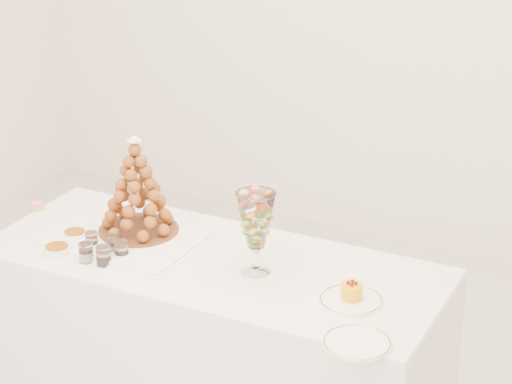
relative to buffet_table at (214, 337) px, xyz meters
The scene contains 15 objects.
buffet_table is the anchor object (origin of this frame).
lace_tray 0.52m from the buffet_table, behind, with size 0.57×0.43×0.02m, color white.
macaron_vase 0.57m from the buffet_table, ahead, with size 0.14×0.14×0.31m.
cake_plate 0.68m from the buffet_table, ahead, with size 0.22×0.22×0.01m, color white.
spare_plate 0.84m from the buffet_table, 23.09° to the right, with size 0.23×0.23×0.01m, color white.
pink_tart 0.95m from the buffet_table, behind, with size 0.06×0.06×0.04m.
verrine_a 0.60m from the buffet_table, 165.13° to the right, with size 0.05×0.05×0.06m, color white.
verrine_b 0.53m from the buffet_table, 160.67° to the right, with size 0.05×0.05×0.07m, color white.
verrine_c 0.50m from the buffet_table, 155.05° to the right, with size 0.05×0.05×0.07m, color white.
verrine_d 0.60m from the buffet_table, 151.08° to the right, with size 0.05×0.05×0.07m, color white.
verrine_e 0.55m from the buffet_table, 147.11° to the right, with size 0.06×0.06×0.07m, color white.
ramekin_back 0.67m from the buffet_table, behind, with size 0.09×0.09×0.03m, color white.
ramekin_front 0.69m from the buffet_table, 157.42° to the right, with size 0.10×0.10×0.03m, color white.
croquembouche 0.66m from the buffet_table, behind, with size 0.32×0.32×0.40m.
mousse_cake 0.69m from the buffet_table, ahead, with size 0.08×0.08×0.07m.
Camera 1 is at (1.56, -2.71, 2.38)m, focal length 70.00 mm.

